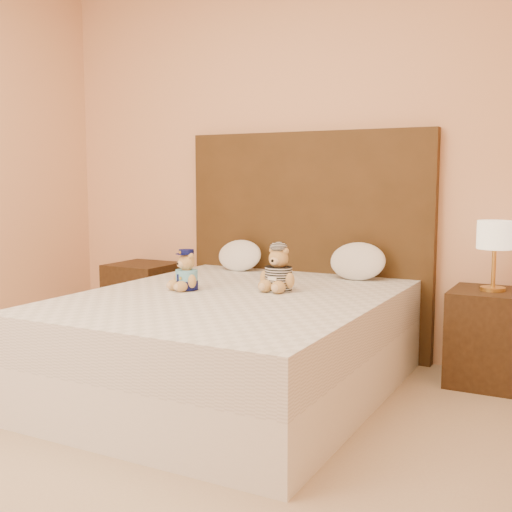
% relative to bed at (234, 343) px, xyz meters
% --- Properties ---
extents(ground, '(4.00, 4.50, 0.00)m').
position_rel_bed_xyz_m(ground, '(0.00, -1.20, -0.28)').
color(ground, tan).
rests_on(ground, ground).
extents(room_walls, '(4.04, 4.52, 2.72)m').
position_rel_bed_xyz_m(room_walls, '(0.00, -0.74, 1.53)').
color(room_walls, '#EEAE82').
rests_on(room_walls, ground).
extents(bed, '(1.60, 2.00, 0.55)m').
position_rel_bed_xyz_m(bed, '(0.00, 0.00, 0.00)').
color(bed, white).
rests_on(bed, ground).
extents(headboard, '(1.75, 0.08, 1.50)m').
position_rel_bed_xyz_m(headboard, '(0.00, 1.01, 0.47)').
color(headboard, '#472E15').
rests_on(headboard, ground).
extents(nightstand_left, '(0.45, 0.45, 0.55)m').
position_rel_bed_xyz_m(nightstand_left, '(-1.25, 0.80, -0.00)').
color(nightstand_left, '#3B2512').
rests_on(nightstand_left, ground).
extents(nightstand_right, '(0.45, 0.45, 0.55)m').
position_rel_bed_xyz_m(nightstand_right, '(1.25, 0.80, -0.00)').
color(nightstand_right, '#3B2512').
rests_on(nightstand_right, ground).
extents(lamp, '(0.20, 0.20, 0.40)m').
position_rel_bed_xyz_m(lamp, '(1.25, 0.80, 0.57)').
color(lamp, gold).
rests_on(lamp, nightstand_right).
extents(teddy_police, '(0.25, 0.25, 0.23)m').
position_rel_bed_xyz_m(teddy_police, '(-0.31, 0.00, 0.39)').
color(teddy_police, '#B68847').
rests_on(teddy_police, bed).
extents(teddy_prisoner, '(0.25, 0.24, 0.26)m').
position_rel_bed_xyz_m(teddy_prisoner, '(0.17, 0.22, 0.40)').
color(teddy_prisoner, '#B68847').
rests_on(teddy_prisoner, bed).
extents(pillow_left, '(0.33, 0.21, 0.23)m').
position_rel_bed_xyz_m(pillow_left, '(-0.43, 0.83, 0.39)').
color(pillow_left, white).
rests_on(pillow_left, bed).
extents(pillow_right, '(0.36, 0.23, 0.26)m').
position_rel_bed_xyz_m(pillow_right, '(0.43, 0.83, 0.40)').
color(pillow_right, white).
rests_on(pillow_right, bed).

